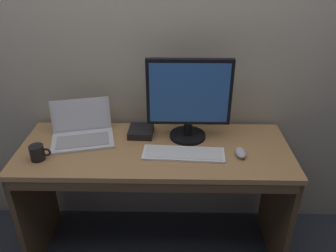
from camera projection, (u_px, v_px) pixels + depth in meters
The scene contains 8 objects.
ground_plane at pixel (157, 245), 2.28m from camera, with size 14.00×14.00×0.00m, color #2D333D.
desk at pixel (155, 177), 1.99m from camera, with size 1.53×0.58×0.78m.
laptop_silver at pixel (82, 134), 1.97m from camera, with size 0.40×0.33×0.21m.
external_monitor at pixel (189, 99), 1.88m from camera, with size 0.47×0.21×0.49m.
wired_keyboard at pixel (184, 154), 1.84m from camera, with size 0.45×0.17×0.02m.
computer_mouse at pixel (241, 153), 1.83m from camera, with size 0.06×0.10×0.04m, color #B7B7BC.
external_drive_box at pixel (141, 131), 2.03m from camera, with size 0.14×0.16×0.04m, color black.
coffee_mug at pixel (38, 153), 1.78m from camera, with size 0.11×0.08×0.08m.
Camera 1 is at (0.11, -1.62, 1.80)m, focal length 36.00 mm.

